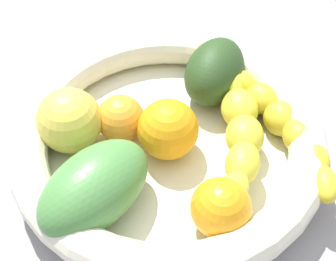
# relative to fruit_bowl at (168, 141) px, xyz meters

# --- Properties ---
(kitchen_counter) EXTENTS (1.20, 1.20, 0.03)m
(kitchen_counter) POSITION_rel_fruit_bowl_xyz_m (0.00, 0.00, -0.04)
(kitchen_counter) COLOR gray
(kitchen_counter) RESTS_ON ground
(fruit_bowl) EXTENTS (0.33, 0.33, 0.06)m
(fruit_bowl) POSITION_rel_fruit_bowl_xyz_m (0.00, 0.00, 0.00)
(fruit_bowl) COLOR silver
(fruit_bowl) RESTS_ON kitchen_counter
(banana_draped_left) EXTENTS (0.20, 0.13, 0.04)m
(banana_draped_left) POSITION_rel_fruit_bowl_xyz_m (-0.02, 0.12, 0.01)
(banana_draped_left) COLOR yellow
(banana_draped_left) RESTS_ON fruit_bowl
(banana_draped_right) EXTENTS (0.24, 0.07, 0.04)m
(banana_draped_right) POSITION_rel_fruit_bowl_xyz_m (-0.01, 0.07, 0.01)
(banana_draped_right) COLOR yellow
(banana_draped_right) RESTS_ON fruit_bowl
(orange_front) EXTENTS (0.06, 0.06, 0.06)m
(orange_front) POSITION_rel_fruit_bowl_xyz_m (-0.00, 0.00, 0.02)
(orange_front) COLOR orange
(orange_front) RESTS_ON fruit_bowl
(orange_mid_left) EXTENTS (0.05, 0.05, 0.05)m
(orange_mid_left) POSITION_rel_fruit_bowl_xyz_m (-0.02, -0.05, 0.01)
(orange_mid_left) COLOR orange
(orange_mid_left) RESTS_ON fruit_bowl
(orange_mid_right) EXTENTS (0.06, 0.06, 0.06)m
(orange_mid_right) POSITION_rel_fruit_bowl_xyz_m (0.09, 0.04, 0.02)
(orange_mid_right) COLOR orange
(orange_mid_right) RESTS_ON fruit_bowl
(apple_yellow) EXTENTS (0.07, 0.07, 0.07)m
(apple_yellow) POSITION_rel_fruit_bowl_xyz_m (-0.01, -0.10, 0.02)
(apple_yellow) COLOR #DAC949
(apple_yellow) RESTS_ON fruit_bowl
(avocado_dark) EXTENTS (0.11, 0.10, 0.07)m
(avocado_dark) POSITION_rel_fruit_bowl_xyz_m (-0.09, 0.06, 0.02)
(avocado_dark) COLOR #27421D
(avocado_dark) RESTS_ON fruit_bowl
(mango_green) EXTENTS (0.14, 0.14, 0.07)m
(mango_green) POSITION_rel_fruit_bowl_xyz_m (0.07, -0.07, 0.02)
(mango_green) COLOR #4B8841
(mango_green) RESTS_ON fruit_bowl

